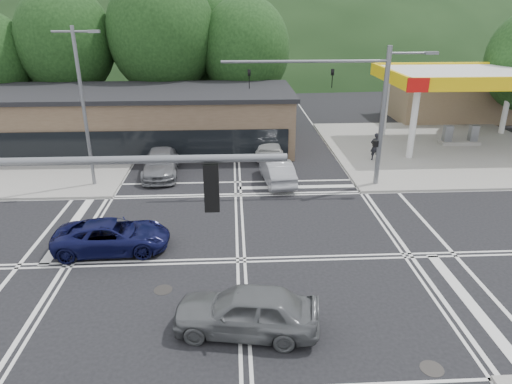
{
  "coord_description": "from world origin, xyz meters",
  "views": [
    {
      "loc": [
        -0.26,
        -16.7,
        9.97
      ],
      "look_at": [
        0.85,
        4.15,
        1.4
      ],
      "focal_mm": 32.0,
      "sensor_mm": 36.0,
      "label": 1
    }
  ],
  "objects_px": {
    "car_queue_b": "(269,145)",
    "car_blue_west": "(112,236)",
    "car_northbound": "(161,163)",
    "car_queue_a": "(277,171)",
    "pedestrian": "(375,146)",
    "car_grey_center": "(246,310)"
  },
  "relations": [
    {
      "from": "car_blue_west",
      "to": "pedestrian",
      "type": "xyz_separation_m",
      "value": [
        14.99,
        11.4,
        0.41
      ]
    },
    {
      "from": "car_grey_center",
      "to": "pedestrian",
      "type": "xyz_separation_m",
      "value": [
        9.35,
        17.1,
        0.28
      ]
    },
    {
      "from": "car_queue_a",
      "to": "pedestrian",
      "type": "bearing_deg",
      "value": -159.08
    },
    {
      "from": "car_queue_a",
      "to": "car_queue_b",
      "type": "xyz_separation_m",
      "value": [
        -0.04,
        5.33,
        0.1
      ]
    },
    {
      "from": "car_queue_a",
      "to": "pedestrian",
      "type": "height_order",
      "value": "pedestrian"
    },
    {
      "from": "car_queue_b",
      "to": "car_northbound",
      "type": "distance_m",
      "value": 7.96
    },
    {
      "from": "car_blue_west",
      "to": "car_queue_b",
      "type": "height_order",
      "value": "car_queue_b"
    },
    {
      "from": "car_blue_west",
      "to": "car_queue_a",
      "type": "height_order",
      "value": "car_queue_a"
    },
    {
      "from": "car_northbound",
      "to": "pedestrian",
      "type": "height_order",
      "value": "pedestrian"
    },
    {
      "from": "car_queue_b",
      "to": "car_blue_west",
      "type": "bearing_deg",
      "value": 64.3
    },
    {
      "from": "pedestrian",
      "to": "car_queue_a",
      "type": "bearing_deg",
      "value": 25.19
    },
    {
      "from": "car_blue_west",
      "to": "car_northbound",
      "type": "relative_size",
      "value": 0.95
    },
    {
      "from": "car_northbound",
      "to": "car_queue_a",
      "type": "bearing_deg",
      "value": -17.93
    },
    {
      "from": "car_grey_center",
      "to": "car_northbound",
      "type": "height_order",
      "value": "car_grey_center"
    },
    {
      "from": "car_grey_center",
      "to": "car_queue_a",
      "type": "bearing_deg",
      "value": 179.7
    },
    {
      "from": "pedestrian",
      "to": "car_northbound",
      "type": "bearing_deg",
      "value": 5.12
    },
    {
      "from": "car_queue_b",
      "to": "pedestrian",
      "type": "bearing_deg",
      "value": 171.69
    },
    {
      "from": "car_queue_a",
      "to": "car_northbound",
      "type": "bearing_deg",
      "value": -20.57
    },
    {
      "from": "car_blue_west",
      "to": "car_northbound",
      "type": "xyz_separation_m",
      "value": [
        0.75,
        9.64,
        0.07
      ]
    },
    {
      "from": "car_grey_center",
      "to": "car_northbound",
      "type": "xyz_separation_m",
      "value": [
        -4.88,
        15.34,
        -0.06
      ]
    },
    {
      "from": "car_grey_center",
      "to": "car_queue_b",
      "type": "relative_size",
      "value": 0.98
    },
    {
      "from": "car_northbound",
      "to": "pedestrian",
      "type": "bearing_deg",
      "value": 3.5
    }
  ]
}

